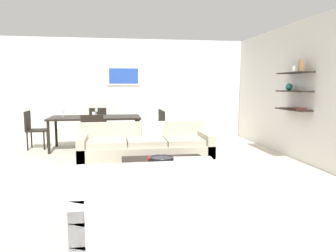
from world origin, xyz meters
The scene contains 17 objects.
ground_plane centered at (0.00, 0.00, 0.00)m, with size 18.00×18.00×0.00m, color beige.
back_wall_unit centered at (0.29, 3.53, 1.35)m, with size 8.40×0.09×2.70m.
right_wall_shelf_unit centered at (3.03, 0.60, 1.35)m, with size 0.34×8.20×2.70m.
sofa_beige centered at (0.00, 0.34, 0.29)m, with size 2.32×0.90×0.78m.
loveseat_white centered at (-0.09, -2.30, 0.29)m, with size 1.66×0.90×0.78m.
coffee_table centered at (0.16, -0.95, 0.19)m, with size 1.22×0.96×0.38m.
decorative_bowl centered at (0.10, -0.98, 0.43)m, with size 0.33×0.33×0.09m.
apple_on_coffee_table centered at (-0.04, -0.87, 0.42)m, with size 0.08×0.08×0.08m, color red.
dining_table centered at (-0.99, 2.18, 0.69)m, with size 2.04×1.00×0.75m.
dining_chair_head centered at (-0.99, 3.09, 0.50)m, with size 0.44×0.44×0.88m.
dining_chair_right_near centered at (0.43, 1.95, 0.50)m, with size 0.44×0.44×0.88m.
dining_chair_foot centered at (-0.99, 1.27, 0.50)m, with size 0.44×0.44×0.88m.
dining_chair_right_far centered at (0.43, 2.41, 0.50)m, with size 0.44×0.44×0.88m.
dining_chair_left_far centered at (-2.42, 2.41, 0.50)m, with size 0.44×0.44×0.88m.
wine_glass_left_far centered at (-1.73, 2.30, 0.85)m, with size 0.08×0.08×0.15m.
wine_glass_foot centered at (-0.99, 1.74, 0.85)m, with size 0.07×0.07×0.14m.
wine_glass_head centered at (-0.99, 2.62, 0.87)m, with size 0.07×0.07×0.17m.
Camera 1 is at (-0.51, -5.37, 1.46)m, focal length 34.51 mm.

